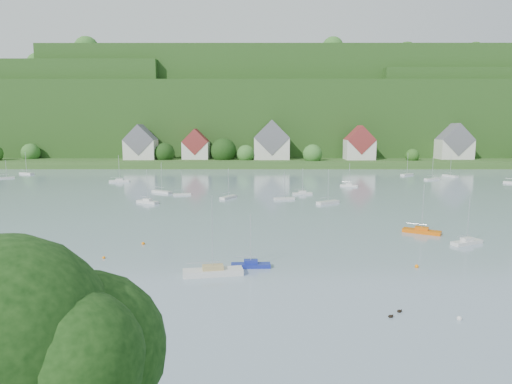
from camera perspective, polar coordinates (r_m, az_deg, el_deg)
near_tree at (r=16.02m, az=-27.54°, el=-17.27°), size 8.40×8.50×13.70m
far_shore_strip at (r=220.31m, az=0.57°, el=4.01°), size 600.00×60.00×3.00m
forested_ridge at (r=288.33m, az=0.55°, el=9.26°), size 620.00×181.22×69.89m
village_building_0 at (r=213.64m, az=-14.40°, el=5.78°), size 14.00×10.40×16.00m
village_building_1 at (r=210.81m, az=-7.63°, el=5.73°), size 12.00×9.36×14.00m
village_building_2 at (r=207.95m, az=1.98°, el=6.18°), size 16.00×11.44×18.00m
village_building_3 at (r=211.09m, az=12.97°, el=5.78°), size 13.00×10.40×15.50m
village_building_4 at (r=229.00m, az=23.85°, el=5.50°), size 15.00×10.40×16.50m
near_sailboat_1 at (r=57.93m, az=-0.67°, el=-9.15°), size 5.05×1.57×6.76m
near_sailboat_2 at (r=55.26m, az=-5.49°, el=-9.96°), size 7.45×3.26×9.72m
near_sailboat_3 at (r=76.05m, az=25.17°, el=-5.70°), size 5.52×3.70×7.29m
near_sailboat_5 at (r=80.79m, az=20.27°, el=-4.62°), size 6.13×4.61×8.25m
mooring_buoy_0 at (r=65.12m, az=-18.73°, el=-7.99°), size 0.41×0.41×0.41m
mooring_buoy_1 at (r=47.18m, az=24.37°, el=-14.57°), size 0.50×0.50×0.50m
mooring_buoy_2 at (r=61.48m, az=19.70°, el=-9.00°), size 0.50×0.50×0.50m
mooring_buoy_3 at (r=71.00m, az=-14.11°, el=-6.46°), size 0.50×0.50×0.50m
duck_pair at (r=46.22m, az=17.24°, el=-14.52°), size 1.70×1.50×0.35m
far_sailboat_cluster at (r=139.08m, az=6.48°, el=1.02°), size 198.99×70.07×8.71m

